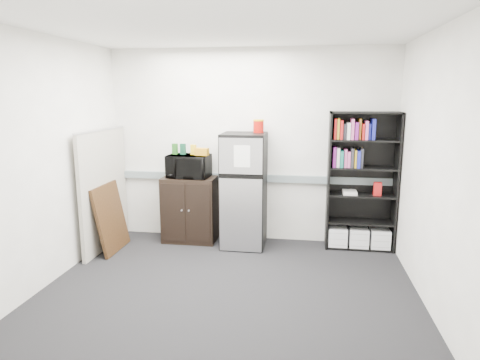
{
  "coord_description": "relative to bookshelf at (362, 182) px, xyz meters",
  "views": [
    {
      "loc": [
        0.77,
        -4.21,
        2.07
      ],
      "look_at": [
        -0.01,
        0.9,
        1.03
      ],
      "focal_mm": 32.0,
      "sensor_mm": 36.0,
      "label": 1
    }
  ],
  "objects": [
    {
      "name": "floor",
      "position": [
        -1.53,
        -1.57,
        -0.91
      ],
      "size": [
        4.0,
        4.0,
        0.0
      ],
      "primitive_type": "plane",
      "color": "black",
      "rests_on": "ground"
    },
    {
      "name": "wall_back",
      "position": [
        -1.53,
        0.18,
        0.44
      ],
      "size": [
        4.0,
        0.02,
        2.7
      ],
      "primitive_type": "cube",
      "color": "silver",
      "rests_on": "floor"
    },
    {
      "name": "wall_right",
      "position": [
        0.47,
        -1.57,
        0.44
      ],
      "size": [
        0.02,
        3.5,
        2.7
      ],
      "primitive_type": "cube",
      "color": "silver",
      "rests_on": "floor"
    },
    {
      "name": "wall_left",
      "position": [
        -3.53,
        -1.57,
        0.44
      ],
      "size": [
        0.02,
        3.5,
        2.7
      ],
      "primitive_type": "cube",
      "color": "silver",
      "rests_on": "floor"
    },
    {
      "name": "ceiling",
      "position": [
        -1.53,
        -1.57,
        1.79
      ],
      "size": [
        4.0,
        3.5,
        0.02
      ],
      "primitive_type": "cube",
      "color": "white",
      "rests_on": "wall_back"
    },
    {
      "name": "electrical_raceway",
      "position": [
        -1.53,
        0.15,
        -0.01
      ],
      "size": [
        3.92,
        0.05,
        0.1
      ],
      "primitive_type": "cube",
      "color": "gray",
      "rests_on": "wall_back"
    },
    {
      "name": "wall_note",
      "position": [
        -1.88,
        0.18,
        0.64
      ],
      "size": [
        0.14,
        0.0,
        0.1
      ],
      "primitive_type": "cube",
      "color": "white",
      "rests_on": "wall_back"
    },
    {
      "name": "bookshelf",
      "position": [
        0.0,
        0.0,
        0.0
      ],
      "size": [
        0.9,
        0.34,
        1.85
      ],
      "color": "black",
      "rests_on": "floor"
    },
    {
      "name": "cubicle_partition",
      "position": [
        -3.43,
        -0.49,
        -0.1
      ],
      "size": [
        0.06,
        1.3,
        1.62
      ],
      "color": "#A69F93",
      "rests_on": "floor"
    },
    {
      "name": "cabinet",
      "position": [
        -2.36,
        -0.06,
        -0.45
      ],
      "size": [
        0.74,
        0.49,
        0.93
      ],
      "color": "black",
      "rests_on": "floor"
    },
    {
      "name": "microwave",
      "position": [
        -2.36,
        -0.08,
        0.17
      ],
      "size": [
        0.59,
        0.41,
        0.32
      ],
      "primitive_type": "imported",
      "rotation": [
        0.0,
        0.0,
        -0.05
      ],
      "color": "black",
      "rests_on": "cabinet"
    },
    {
      "name": "snack_box_a",
      "position": [
        -2.56,
        -0.05,
        0.41
      ],
      "size": [
        0.08,
        0.06,
        0.15
      ],
      "primitive_type": "cube",
      "rotation": [
        0.0,
        0.0,
        -0.2
      ],
      "color": "#1F5819",
      "rests_on": "microwave"
    },
    {
      "name": "snack_box_b",
      "position": [
        -2.44,
        -0.05,
        0.41
      ],
      "size": [
        0.08,
        0.06,
        0.15
      ],
      "primitive_type": "cube",
      "rotation": [
        0.0,
        0.0,
        -0.18
      ],
      "color": "#0D3D27",
      "rests_on": "microwave"
    },
    {
      "name": "snack_box_c",
      "position": [
        -2.29,
        -0.05,
        0.4
      ],
      "size": [
        0.08,
        0.06,
        0.14
      ],
      "primitive_type": "cube",
      "rotation": [
        0.0,
        0.0,
        -0.12
      ],
      "color": "yellow",
      "rests_on": "microwave"
    },
    {
      "name": "snack_bag",
      "position": [
        -2.16,
        -0.1,
        0.38
      ],
      "size": [
        0.19,
        0.12,
        0.1
      ],
      "primitive_type": "cube",
      "rotation": [
        0.0,
        0.0,
        -0.14
      ],
      "color": "#C88614",
      "rests_on": "microwave"
    },
    {
      "name": "refrigerator",
      "position": [
        -1.57,
        -0.14,
        -0.13
      ],
      "size": [
        0.59,
        0.62,
        1.56
      ],
      "rotation": [
        0.0,
        0.0,
        -0.01
      ],
      "color": "black",
      "rests_on": "floor"
    },
    {
      "name": "coffee_can",
      "position": [
        -1.39,
        -0.02,
        0.75
      ],
      "size": [
        0.15,
        0.15,
        0.2
      ],
      "color": "#A60F07",
      "rests_on": "refrigerator"
    },
    {
      "name": "framed_poster",
      "position": [
        -3.3,
        -0.61,
        -0.46
      ],
      "size": [
        0.21,
        0.71,
        0.9
      ],
      "rotation": [
        0.0,
        -0.19,
        0.0
      ],
      "color": "black",
      "rests_on": "floor"
    }
  ]
}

